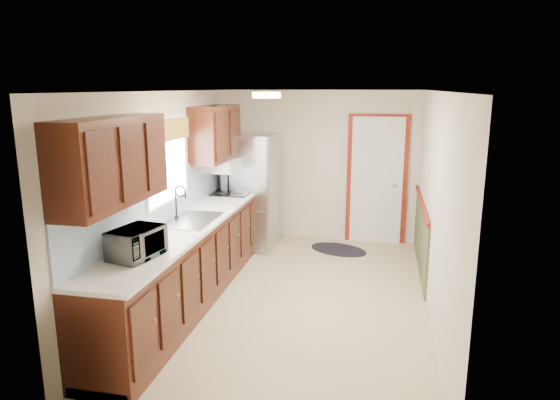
% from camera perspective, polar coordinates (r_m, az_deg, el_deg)
% --- Properties ---
extents(room_shell, '(3.20, 5.20, 2.52)m').
position_cam_1_polar(room_shell, '(5.65, 1.95, 0.06)').
color(room_shell, '#C3AF89').
rests_on(room_shell, ground).
extents(kitchen_run, '(0.63, 4.00, 2.20)m').
position_cam_1_polar(kitchen_run, '(5.81, -10.70, -3.77)').
color(kitchen_run, '#39160C').
rests_on(kitchen_run, ground).
extents(back_wall_trim, '(1.12, 2.30, 2.08)m').
position_cam_1_polar(back_wall_trim, '(7.79, 11.97, 1.00)').
color(back_wall_trim, maroon).
rests_on(back_wall_trim, ground).
extents(ceiling_fixture, '(0.30, 0.30, 0.06)m').
position_cam_1_polar(ceiling_fixture, '(5.37, -1.55, 11.90)').
color(ceiling_fixture, '#FFD88C').
rests_on(ceiling_fixture, room_shell).
extents(microwave, '(0.36, 0.54, 0.33)m').
position_cam_1_polar(microwave, '(4.66, -16.11, -4.39)').
color(microwave, white).
rests_on(microwave, kitchen_run).
extents(refrigerator, '(0.75, 0.75, 1.76)m').
position_cam_1_polar(refrigerator, '(7.64, -3.32, 0.94)').
color(refrigerator, '#B7B7BC').
rests_on(refrigerator, ground).
extents(rug, '(1.06, 0.90, 0.01)m').
position_cam_1_polar(rug, '(7.75, 6.70, -5.64)').
color(rug, black).
rests_on(rug, ground).
extents(cooktop, '(0.52, 0.63, 0.02)m').
position_cam_1_polar(cooktop, '(7.30, -5.40, 0.94)').
color(cooktop, black).
rests_on(cooktop, kitchen_run).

